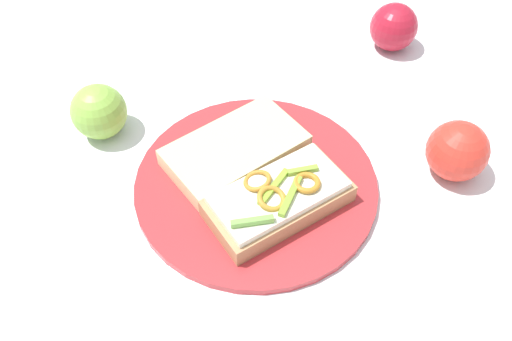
% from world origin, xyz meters
% --- Properties ---
extents(ground_plane, '(2.00, 2.00, 0.00)m').
position_xyz_m(ground_plane, '(0.00, 0.00, 0.00)').
color(ground_plane, white).
rests_on(ground_plane, ground).
extents(plate, '(0.30, 0.30, 0.01)m').
position_xyz_m(plate, '(0.00, 0.00, 0.01)').
color(plate, '#B93033').
rests_on(plate, ground_plane).
extents(sandwich, '(0.19, 0.16, 0.05)m').
position_xyz_m(sandwich, '(-0.02, 0.04, 0.03)').
color(sandwich, tan).
rests_on(sandwich, plate).
extents(bread_slice_side, '(0.20, 0.18, 0.03)m').
position_xyz_m(bread_slice_side, '(0.02, -0.04, 0.02)').
color(bread_slice_side, beige).
rests_on(bread_slice_side, plate).
extents(apple_0, '(0.09, 0.09, 0.07)m').
position_xyz_m(apple_0, '(0.20, -0.11, 0.04)').
color(apple_0, '#87BC44').
rests_on(apple_0, ground_plane).
extents(apple_1, '(0.10, 0.10, 0.07)m').
position_xyz_m(apple_1, '(-0.23, -0.27, 0.04)').
color(apple_1, '#AB192B').
rests_on(apple_1, ground_plane).
extents(apple_3, '(0.11, 0.11, 0.08)m').
position_xyz_m(apple_3, '(-0.25, -0.01, 0.04)').
color(apple_3, red).
rests_on(apple_3, ground_plane).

